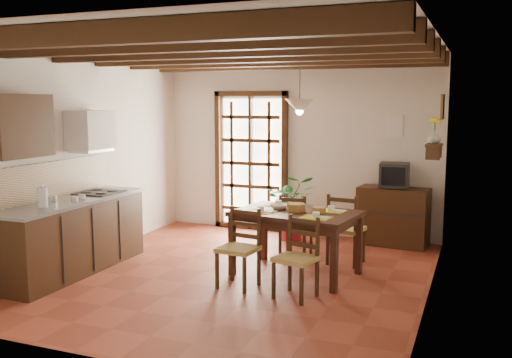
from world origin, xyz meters
The scene contains 25 objects.
ground_plane centered at (0.00, 0.00, 0.00)m, with size 5.00×5.00×0.00m, color brown.
room_shell centered at (0.00, 0.00, 1.82)m, with size 4.52×5.02×2.81m.
ceiling_beams centered at (0.00, 0.00, 2.69)m, with size 4.50×4.34×0.20m.
french_door centered at (-0.80, 2.45, 1.18)m, with size 1.26×0.11×2.32m.
kitchen_counter centered at (-1.96, -0.60, 0.47)m, with size 0.64×2.25×1.38m.
upper_cabinet centered at (-2.08, -1.30, 1.85)m, with size 0.35×0.80×0.70m, color #321E0F.
range_hood centered at (-2.05, -0.05, 1.73)m, with size 0.38×0.60×0.54m.
counter_items centered at (-1.95, -0.51, 0.96)m, with size 0.50×1.43×0.25m.
dining_table centered at (0.66, 0.31, 0.69)m, with size 1.58×1.13×0.79m.
chair_near_left centered at (0.19, -0.37, 0.28)m, with size 0.46×0.44×0.91m.
chair_near_right centered at (0.92, -0.48, 0.28)m, with size 0.49×0.47×0.88m.
chair_far_left centered at (0.41, 1.11, 0.27)m, with size 0.40×0.38×0.87m.
chair_far_right centered at (1.12, 1.00, 0.29)m, with size 0.48×0.46×0.93m.
table_setting centered at (0.66, 0.31, 0.86)m, with size 1.06×0.71×0.10m.
table_bowl centered at (0.41, 0.40, 0.82)m, with size 0.22×0.22×0.05m, color white.
sideboard centered at (1.56, 2.23, 0.43)m, with size 1.01×0.46×0.86m, color #321E0F.
crt_tv centered at (1.56, 2.22, 1.05)m, with size 0.44×0.41×0.36m.
fuse_box centered at (1.50, 2.48, 1.75)m, with size 0.25×0.03×0.32m, color white.
plant_pot centered at (0.04, 1.99, 0.11)m, with size 0.35×0.35×0.22m, color maroon.
potted_plant centered at (0.04, 1.99, 0.57)m, with size 1.93×1.66×2.16m, color #144C19.
wall_shelf centered at (2.14, 1.60, 1.51)m, with size 0.20×0.42×0.20m.
shelf_vase centered at (2.14, 1.60, 1.65)m, with size 0.15×0.15×0.15m, color #B2BFB2.
shelf_flowers centered at (2.14, 1.60, 1.86)m, with size 0.14×0.14×0.36m.
framed_picture centered at (2.22, 1.60, 2.05)m, with size 0.03×0.32×0.32m.
pendant_lamp centered at (0.66, 0.41, 2.08)m, with size 0.36×0.36×0.84m.
Camera 1 is at (2.71, -6.20, 2.13)m, focal length 40.00 mm.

